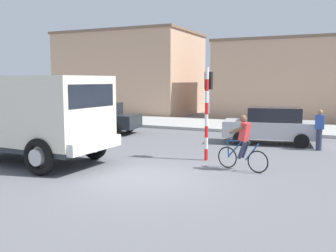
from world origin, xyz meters
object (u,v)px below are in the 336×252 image
Objects in this scene: car_white_mid at (100,117)px; pedestrian_near_kerb at (319,129)px; car_red_near at (271,125)px; cyclist at (243,143)px; traffic_light_pole at (207,101)px; truck_foreground at (31,113)px.

car_white_mid is 2.58× the size of pedestrian_near_kerb.
cyclist is at bearing -89.64° from car_red_near.
cyclist is 0.54× the size of traffic_light_pole.
car_red_near is 8.77m from car_white_mid.
cyclist reaches higher than car_red_near.
truck_foreground is 3.20× the size of cyclist.
traffic_light_pole reaches higher than pedestrian_near_kerb.
car_red_near is at bearing 71.35° from traffic_light_pole.
cyclist reaches higher than car_white_mid.
pedestrian_near_kerb is (1.95, 4.59, -0.02)m from cyclist.
traffic_light_pole is at bearing 28.01° from truck_foreground.
truck_foreground is 1.72× the size of traffic_light_pole.
truck_foreground is 10.81m from pedestrian_near_kerb.
car_white_mid is at bearing 106.51° from truck_foreground.
pedestrian_near_kerb is at bearing 45.94° from traffic_light_pole.
truck_foreground is 5.97m from traffic_light_pole.
truck_foreground reaches higher than car_white_mid.
car_red_near is 2.61× the size of pedestrian_near_kerb.
car_white_mid is (-8.77, -0.24, 0.00)m from car_red_near.
cyclist is at bearing -34.27° from traffic_light_pole.
traffic_light_pole is 4.76m from car_red_near.
car_red_near is (6.72, 7.14, -0.85)m from truck_foreground.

